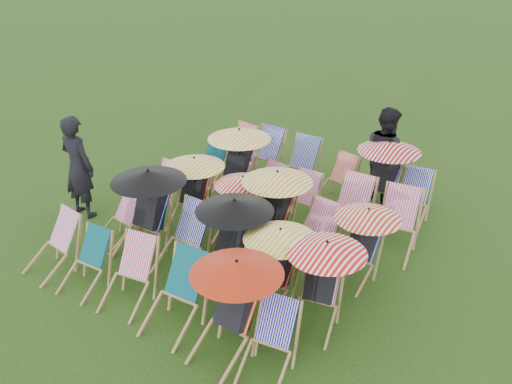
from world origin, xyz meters
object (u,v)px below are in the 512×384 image
Objects in this scene: deckchair_0 at (52,245)px; person_left at (78,167)px; deckchair_5 at (268,343)px; person_rear at (385,154)px; deckchair_29 at (411,199)px.

person_left reaches higher than deckchair_0.
person_left reaches higher than deckchair_5.
person_left is at bearing 132.97° from deckchair_0.
person_left is 5.67m from person_rear.
person_left reaches higher than deckchair_29.
person_rear is at bearing -139.61° from person_left.
deckchair_0 is at bearing 172.70° from deckchair_5.
person_left is (-5.07, -3.13, 0.50)m from deckchair_29.
deckchair_29 is 5.98m from person_left.
deckchair_29 is at bearing 80.97° from deckchair_5.
person_rear reaches higher than deckchair_29.
deckchair_5 is at bearing -95.07° from deckchair_29.
deckchair_29 reaches higher than deckchair_0.
deckchair_29 reaches higher than deckchair_5.
person_left is 1.03× the size of person_rear.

